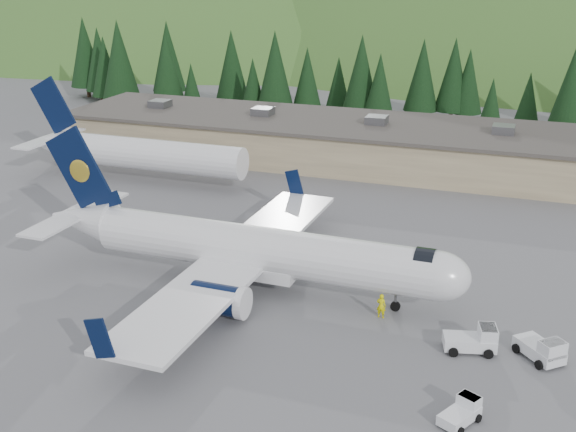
{
  "coord_description": "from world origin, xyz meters",
  "views": [
    {
      "loc": [
        19.26,
        -47.42,
        24.56
      ],
      "look_at": [
        0.0,
        6.0,
        4.0
      ],
      "focal_mm": 45.0,
      "sensor_mm": 36.0,
      "label": 1
    }
  ],
  "objects_px": {
    "second_airliner": "(131,152)",
    "baggage_tug_c": "(462,412)",
    "baggage_tug_b": "(543,350)",
    "terminal_building": "(337,140)",
    "airliner": "(249,250)",
    "ramp_worker": "(381,306)",
    "baggage_tug_a": "(475,340)"
  },
  "relations": [
    {
      "from": "airliner",
      "to": "ramp_worker",
      "type": "distance_m",
      "value": 11.18
    },
    {
      "from": "airliner",
      "to": "baggage_tug_b",
      "type": "distance_m",
      "value": 22.37
    },
    {
      "from": "second_airliner",
      "to": "ramp_worker",
      "type": "distance_m",
      "value": 42.04
    },
    {
      "from": "airliner",
      "to": "second_airliner",
      "type": "xyz_separation_m",
      "value": [
        -23.89,
        21.98,
        0.21
      ]
    },
    {
      "from": "second_airliner",
      "to": "baggage_tug_c",
      "type": "xyz_separation_m",
      "value": [
        41.77,
        -34.08,
        -2.71
      ]
    },
    {
      "from": "second_airliner",
      "to": "baggage_tug_b",
      "type": "height_order",
      "value": "second_airliner"
    },
    {
      "from": "baggage_tug_b",
      "to": "baggage_tug_a",
      "type": "bearing_deg",
      "value": -129.41
    },
    {
      "from": "ramp_worker",
      "to": "terminal_building",
      "type": "bearing_deg",
      "value": -65.87
    },
    {
      "from": "terminal_building",
      "to": "second_airliner",
      "type": "bearing_deg",
      "value": -141.22
    },
    {
      "from": "airliner",
      "to": "terminal_building",
      "type": "distance_m",
      "value": 38.19
    },
    {
      "from": "airliner",
      "to": "baggage_tug_a",
      "type": "relative_size",
      "value": 9.56
    },
    {
      "from": "airliner",
      "to": "baggage_tug_c",
      "type": "xyz_separation_m",
      "value": [
        17.88,
        -12.1,
        -2.5
      ]
    },
    {
      "from": "second_airliner",
      "to": "ramp_worker",
      "type": "relative_size",
      "value": 14.8
    },
    {
      "from": "second_airliner",
      "to": "ramp_worker",
      "type": "xyz_separation_m",
      "value": [
        34.75,
        -23.54,
        -2.39
      ]
    },
    {
      "from": "baggage_tug_a",
      "to": "ramp_worker",
      "type": "xyz_separation_m",
      "value": [
        -6.82,
        2.46,
        0.13
      ]
    },
    {
      "from": "baggage_tug_a",
      "to": "terminal_building",
      "type": "bearing_deg",
      "value": 102.8
    },
    {
      "from": "baggage_tug_b",
      "to": "ramp_worker",
      "type": "bearing_deg",
      "value": -143.83
    },
    {
      "from": "baggage_tug_c",
      "to": "second_airliner",
      "type": "bearing_deg",
      "value": 78.17
    },
    {
      "from": "baggage_tug_a",
      "to": "ramp_worker",
      "type": "bearing_deg",
      "value": 145.67
    },
    {
      "from": "baggage_tug_b",
      "to": "baggage_tug_c",
      "type": "bearing_deg",
      "value": -68.36
    },
    {
      "from": "terminal_building",
      "to": "airliner",
      "type": "bearing_deg",
      "value": -84.02
    },
    {
      "from": "baggage_tug_a",
      "to": "ramp_worker",
      "type": "height_order",
      "value": "ramp_worker"
    },
    {
      "from": "baggage_tug_b",
      "to": "airliner",
      "type": "bearing_deg",
      "value": -142.22
    },
    {
      "from": "airliner",
      "to": "baggage_tug_c",
      "type": "distance_m",
      "value": 21.73
    },
    {
      "from": "baggage_tug_b",
      "to": "baggage_tug_c",
      "type": "xyz_separation_m",
      "value": [
        -4.04,
        -8.3,
        -0.17
      ]
    },
    {
      "from": "baggage_tug_c",
      "to": "terminal_building",
      "type": "xyz_separation_m",
      "value": [
        -21.86,
        50.08,
        2.01
      ]
    },
    {
      "from": "second_airliner",
      "to": "terminal_building",
      "type": "bearing_deg",
      "value": 38.78
    },
    {
      "from": "second_airliner",
      "to": "baggage_tug_c",
      "type": "bearing_deg",
      "value": -39.21
    },
    {
      "from": "second_airliner",
      "to": "baggage_tug_b",
      "type": "xyz_separation_m",
      "value": [
        45.82,
        -25.79,
        -2.53
      ]
    },
    {
      "from": "airliner",
      "to": "baggage_tug_c",
      "type": "height_order",
      "value": "airliner"
    },
    {
      "from": "baggage_tug_b",
      "to": "terminal_building",
      "type": "relative_size",
      "value": 0.05
    },
    {
      "from": "baggage_tug_b",
      "to": "terminal_building",
      "type": "distance_m",
      "value": 49.2
    }
  ]
}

